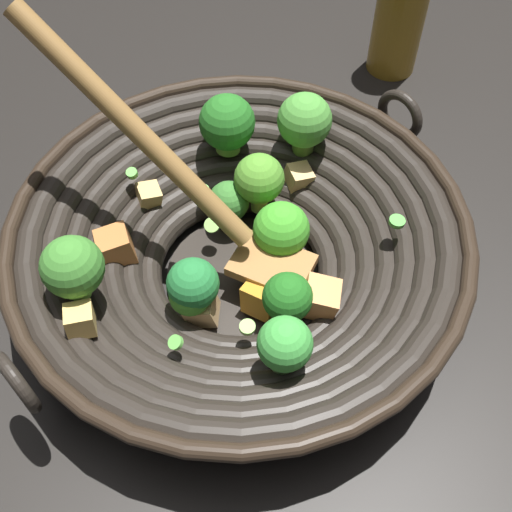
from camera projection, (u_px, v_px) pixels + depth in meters
The scene contains 3 objects.
ground_plane at pixel (241, 280), 0.61m from camera, with size 4.00×4.00×0.00m, color black.
wok at pixel (239, 243), 0.56m from camera, with size 0.41×0.41×0.25m.
cooking_oil_bottle at pixel (402, 5), 0.73m from camera, with size 0.06×0.06×0.21m.
Camera 1 is at (0.01, -0.34, 0.50)m, focal length 44.33 mm.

